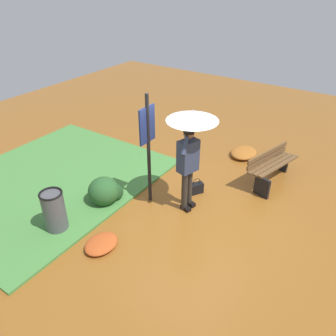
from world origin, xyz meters
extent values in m
plane|color=brown|center=(0.00, 0.00, 0.00)|extent=(18.00, 18.00, 0.00)
cube|color=#47843D|center=(-0.99, 3.16, 0.03)|extent=(4.80, 4.00, 0.05)
cylinder|color=#2D2823|center=(-0.16, 0.09, 0.43)|extent=(0.12, 0.12, 0.86)
cylinder|color=#2D2823|center=(0.02, 0.09, 0.43)|extent=(0.12, 0.12, 0.86)
cube|color=black|center=(-0.16, 0.05, 0.04)|extent=(0.17, 0.24, 0.08)
cube|color=black|center=(0.02, 0.05, 0.04)|extent=(0.17, 0.24, 0.08)
cube|color=#2D3851|center=(-0.07, 0.09, 1.18)|extent=(0.43, 0.34, 0.64)
sphere|color=#8C664C|center=(-0.07, 0.09, 1.64)|extent=(0.20, 0.20, 0.20)
ellipsoid|color=black|center=(-0.07, 0.09, 1.67)|extent=(0.20, 0.20, 0.15)
cylinder|color=#2D3851|center=(-0.29, 0.06, 1.39)|extent=(0.18, 0.13, 0.18)
cylinder|color=#2D3851|center=(-0.25, 0.05, 1.48)|extent=(0.24, 0.11, 0.33)
cube|color=black|center=(-0.16, 0.07, 1.62)|extent=(0.07, 0.03, 0.14)
cylinder|color=#2D3851|center=(0.09, 0.09, 1.42)|extent=(0.11, 0.10, 0.09)
cylinder|color=#2D3851|center=(0.07, 0.10, 1.51)|extent=(0.10, 0.09, 0.23)
cylinder|color=#A5A5AD|center=(0.07, 0.11, 1.83)|extent=(0.02, 0.02, 0.41)
cone|color=silver|center=(0.07, 0.11, 1.92)|extent=(0.96, 0.96, 0.16)
sphere|color=#A5A5AD|center=(0.07, 0.11, 2.03)|extent=(0.02, 0.02, 0.02)
cylinder|color=black|center=(-0.30, 0.84, 1.15)|extent=(0.07, 0.07, 2.30)
cube|color=navy|center=(-0.30, 0.85, 1.70)|extent=(0.44, 0.04, 0.70)
cube|color=silver|center=(-0.30, 0.87, 1.70)|extent=(0.38, 0.01, 0.64)
cube|color=black|center=(0.45, 0.16, 0.12)|extent=(0.33, 0.28, 0.24)
torus|color=black|center=(0.45, 0.16, 0.28)|extent=(0.16, 0.11, 0.18)
cube|color=black|center=(1.14, -1.03, 0.22)|extent=(0.16, 0.36, 0.44)
cube|color=black|center=(2.42, -1.03, 0.22)|extent=(0.16, 0.36, 0.44)
cube|color=brown|center=(1.78, -1.15, 0.46)|extent=(1.37, 0.48, 0.04)
cube|color=brown|center=(1.78, -1.03, 0.46)|extent=(1.37, 0.48, 0.04)
cube|color=brown|center=(1.78, -0.91, 0.46)|extent=(1.37, 0.48, 0.04)
cube|color=brown|center=(1.78, -0.86, 0.56)|extent=(1.36, 0.42, 0.10)
cube|color=brown|center=(1.78, -0.86, 0.70)|extent=(1.36, 0.42, 0.10)
cylinder|color=#4C4C51|center=(-1.99, 1.71, 0.40)|extent=(0.40, 0.40, 0.80)
torus|color=black|center=(-1.99, 1.71, 0.82)|extent=(0.42, 0.42, 0.04)
ellipsoid|color=#285628|center=(-0.90, 1.56, 0.29)|extent=(0.64, 0.64, 0.57)
ellipsoid|color=#1E421E|center=(-0.70, 1.47, 0.19)|extent=(0.38, 0.38, 0.38)
ellipsoid|color=#B74C1E|center=(-1.87, 0.73, 0.07)|extent=(0.63, 0.50, 0.14)
ellipsoid|color=#A86023|center=(2.60, -0.03, 0.09)|extent=(0.79, 0.64, 0.17)
camera|label=1|loc=(-4.72, -2.59, 4.16)|focal=35.26mm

